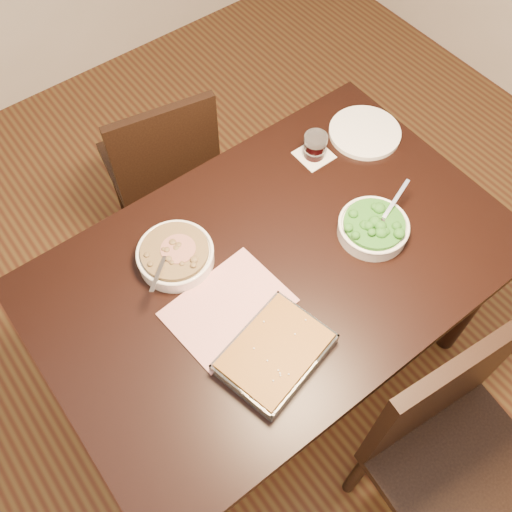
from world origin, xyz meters
TOP-DOWN VIEW (x-y plane):
  - ground at (0.00, 0.00)m, footprint 4.00×4.00m
  - table at (0.00, 0.00)m, footprint 1.40×0.90m
  - magazine_a at (-0.20, -0.03)m, footprint 0.35×0.27m
  - coaster at (0.36, 0.26)m, footprint 0.11×0.11m
  - stew_bowl at (-0.23, 0.19)m, footprint 0.23×0.23m
  - broccoli_bowl at (0.30, -0.09)m, footprint 0.24×0.21m
  - baking_dish at (-0.19, -0.22)m, footprint 0.32×0.27m
  - wine_tumbler at (0.36, 0.26)m, footprint 0.08×0.08m
  - dinner_plate at (0.56, 0.22)m, footprint 0.24×0.24m
  - chair_near at (0.10, -0.68)m, footprint 0.50×0.50m
  - chair_far at (0.04, 0.75)m, footprint 0.47×0.47m

SIDE VIEW (x-z plane):
  - ground at x=0.00m, z-range 0.00..0.00m
  - chair_far at x=0.04m, z-range 0.05..0.90m
  - chair_near at x=0.10m, z-range 0.06..1.02m
  - table at x=0.00m, z-range 0.28..1.03m
  - coaster at x=0.36m, z-range 0.75..0.75m
  - magazine_a at x=-0.20m, z-range 0.75..0.76m
  - dinner_plate at x=0.56m, z-range 0.75..0.77m
  - baking_dish at x=-0.19m, z-range 0.75..0.80m
  - broccoli_bowl at x=0.30m, z-range 0.74..0.82m
  - stew_bowl at x=-0.23m, z-range 0.74..0.82m
  - wine_tumbler at x=0.36m, z-range 0.75..0.84m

